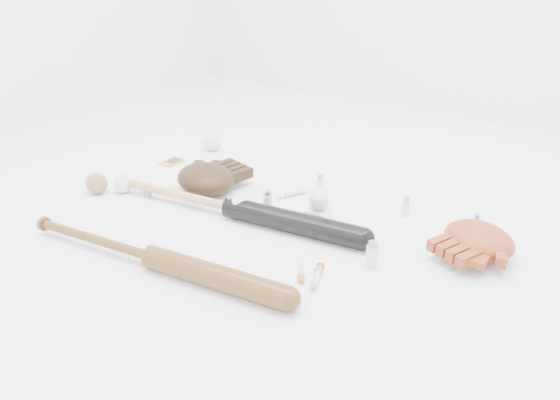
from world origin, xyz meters
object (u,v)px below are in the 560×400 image
Objects in this scene: bat_dark at (230,207)px; pedestal at (318,214)px; glove_dark at (206,178)px; bat_wood at (152,257)px.

bat_dark is 0.30m from pedestal.
glove_dark is 3.97× the size of pedestal.
glove_dark is at bearing -175.31° from pedestal.
bat_wood is at bearing -115.37° from pedestal.
glove_dark is at bearing 143.92° from bat_dark.
bat_dark is 3.50× the size of glove_dark.
bat_wood is (0.01, -0.37, -0.00)m from bat_dark.
bat_dark is at bearing -149.84° from pedestal.
bat_wood reaches higher than pedestal.
glove_dark reaches higher than bat_dark.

